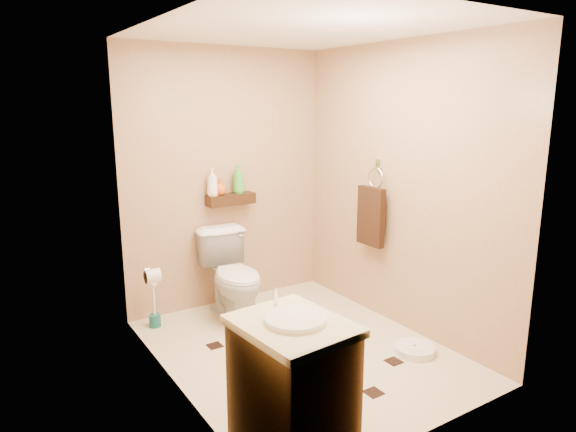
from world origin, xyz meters
TOP-DOWN VIEW (x-y plane):
  - ground at (0.00, 0.00)m, footprint 2.50×2.50m
  - wall_back at (0.00, 1.25)m, footprint 2.00×0.04m
  - wall_front at (0.00, -1.25)m, footprint 2.00×0.04m
  - wall_left at (-1.00, 0.00)m, footprint 0.04×2.50m
  - wall_right at (1.00, 0.00)m, footprint 0.04×2.50m
  - ceiling at (0.00, 0.00)m, footprint 2.00×2.50m
  - wall_shelf at (0.00, 1.17)m, footprint 0.46×0.14m
  - floor_accents at (0.02, -0.05)m, footprint 1.14×1.49m
  - toilet at (-0.16, 0.83)m, footprint 0.50×0.80m
  - vanity at (-0.70, -0.95)m, footprint 0.57×0.67m
  - bathroom_scale at (0.72, -0.52)m, footprint 0.35×0.35m
  - toilet_brush at (-0.82, 1.04)m, footprint 0.10×0.10m
  - towel_ring at (0.91, 0.25)m, footprint 0.12×0.30m
  - toilet_paper at (-0.94, 0.65)m, footprint 0.12×0.11m
  - bottle_a at (-0.18, 1.17)m, footprint 0.14×0.14m
  - bottle_b at (-0.18, 1.17)m, footprint 0.08×0.09m
  - bottle_c at (-0.11, 1.17)m, footprint 0.16×0.16m
  - bottle_d at (0.08, 1.17)m, footprint 0.14×0.14m

SIDE VIEW (x-z plane):
  - ground at x=0.00m, z-range 0.00..0.00m
  - floor_accents at x=0.02m, z-range 0.00..0.01m
  - bathroom_scale at x=0.72m, z-range 0.00..0.06m
  - toilet_brush at x=-0.82m, z-range -0.06..0.37m
  - toilet at x=-0.16m, z-range 0.00..0.79m
  - vanity at x=-0.70m, z-range -0.05..0.84m
  - toilet_paper at x=-0.94m, z-range 0.54..0.66m
  - towel_ring at x=0.91m, z-range 0.57..1.33m
  - wall_shelf at x=0.00m, z-range 0.97..1.07m
  - bottle_c at x=-0.11m, z-range 1.07..1.22m
  - bottle_b at x=-0.18m, z-range 1.07..1.22m
  - bottle_a at x=-0.18m, z-range 1.07..1.32m
  - wall_back at x=0.00m, z-range 0.00..2.40m
  - wall_front at x=0.00m, z-range 0.00..2.40m
  - wall_left at x=-1.00m, z-range 0.00..2.40m
  - wall_right at x=1.00m, z-range 0.00..2.40m
  - bottle_d at x=0.08m, z-range 1.07..1.34m
  - ceiling at x=0.00m, z-range 2.39..2.41m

